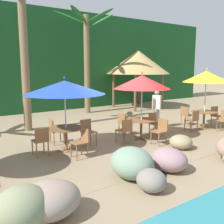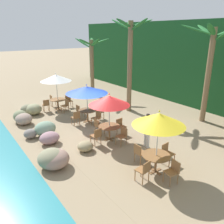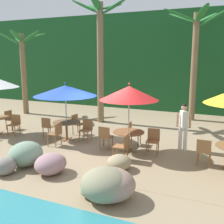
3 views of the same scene
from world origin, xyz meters
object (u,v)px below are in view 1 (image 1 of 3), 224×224
Objects in this scene: umbrella_blue at (65,87)px; umbrella_red at (142,82)px; chair_yellow_inland at (186,114)px; waiter_in_white at (157,106)px; dining_table_yellow at (204,114)px; chair_blue_seaward at (87,130)px; chair_blue_right at (82,140)px; chair_red_seaward at (154,122)px; umbrella_yellow at (206,77)px; palm_tree_third at (87,46)px; chair_red_inland at (124,122)px; dining_table_red at (141,123)px; chair_red_right at (161,130)px; dining_table_blue at (66,132)px; chair_blue_left at (41,140)px; palapa_hut at (138,62)px; palm_tree_second at (23,35)px; chair_yellow_seaward at (216,115)px; chair_red_left at (125,129)px; chair_blue_inland at (54,130)px; chair_yellow_left at (193,119)px.

umbrella_red reaches higher than umbrella_blue.
waiter_in_white is (-1.52, 0.33, 0.47)m from chair_yellow_inland.
chair_blue_seaward is at bearing 172.66° from dining_table_yellow.
chair_blue_right is 3.60m from chair_red_seaward.
umbrella_yellow is 6.86m from palm_tree_third.
chair_blue_seaward is 1.00× the size of chair_red_inland.
dining_table_red is 1.26× the size of chair_red_right.
umbrella_blue is at bearing 96.76° from chair_blue_right.
dining_table_blue is 1.26× the size of chair_blue_left.
chair_red_right is at bearing -168.79° from dining_table_yellow.
palapa_hut is (7.65, 6.53, 2.41)m from chair_blue_right.
palm_tree_second is at bearing 148.10° from dining_table_yellow.
chair_red_right is (3.78, -1.10, 0.00)m from chair_blue_left.
chair_red_seaward is at bearing -169.13° from chair_yellow_inland.
chair_red_right and chair_yellow_seaward have the same top height.
chair_red_left is (1.96, -0.49, -1.49)m from umbrella_blue.
umbrella_yellow reaches higher than waiter_in_white.
chair_blue_inland is 7.24m from chair_yellow_seaward.
chair_red_inland is (-0.99, 0.66, 0.00)m from chair_red_seaward.
dining_table_red is (2.84, -1.22, 0.10)m from chair_blue_inland.
chair_red_seaward is (4.49, -0.08, 0.00)m from chair_blue_left.
umbrella_red is at bearing 90.00° from dining_table_red.
chair_red_left is 2.81m from waiter_in_white.
umbrella_red is 2.81× the size of chair_yellow_left.
chair_blue_inland is 1.00× the size of chair_red_inland.
chair_yellow_inland is at bearing 25.62° from chair_red_right.
chair_red_inland is 0.79× the size of dining_table_yellow.
umbrella_red is 1.79m from chair_red_seaward.
chair_yellow_seaward is 1.00× the size of chair_yellow_inland.
chair_yellow_inland is 1.00× the size of chair_yellow_left.
palapa_hut is at bearing 76.17° from umbrella_yellow.
chair_blue_inland is 0.21× the size of palapa_hut.
chair_blue_seaward is 1.00× the size of chair_blue_left.
chair_blue_left is 0.36× the size of umbrella_red.
dining_table_red is 1.26× the size of chair_red_seaward.
palapa_hut is (7.75, 5.68, 2.31)m from dining_table_blue.
chair_blue_seaward and chair_yellow_seaward have the same top height.
palm_tree_third is (0.43, 5.95, 3.28)m from chair_red_seaward.
chair_red_inland reaches higher than dining_table_red.
chair_red_left is (-0.69, -0.96, 0.00)m from chair_red_inland.
waiter_in_white is at bearing 7.62° from dining_table_blue.
umbrella_red reaches higher than dining_table_yellow.
chair_yellow_seaward is (6.96, 0.28, 0.00)m from chair_blue_right.
dining_table_blue is at bearing -143.73° from palapa_hut.
umbrella_yellow is (4.25, -0.07, 1.71)m from chair_red_left.
dining_table_blue is at bearing 172.64° from dining_table_red.
waiter_in_white is at bearing 29.52° from dining_table_red.
umbrella_red reaches higher than chair_yellow_inland.
chair_red_right is at bearing -131.01° from waiter_in_white.
chair_blue_inland and chair_blue_left have the same top height.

